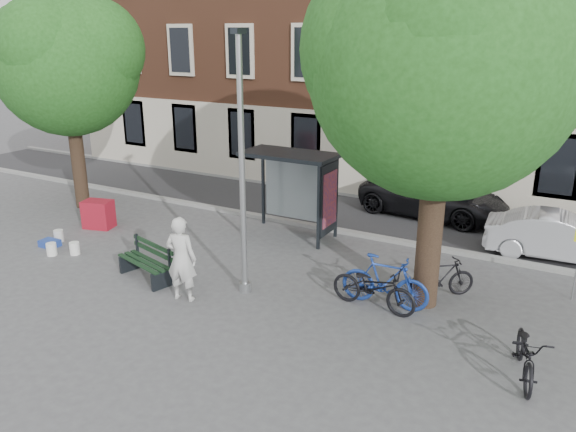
{
  "coord_description": "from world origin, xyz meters",
  "views": [
    {
      "loc": [
        6.99,
        -10.35,
        6.03
      ],
      "look_at": [
        0.11,
        1.94,
        1.4
      ],
      "focal_mm": 35.0,
      "sensor_mm": 36.0,
      "label": 1
    }
  ],
  "objects_px": {
    "painter": "(181,259)",
    "bike_c": "(526,353)",
    "bike_d": "(442,278)",
    "bus_shelter": "(302,176)",
    "car_dark": "(433,196)",
    "bike_a": "(374,287)",
    "bike_b": "(385,281)",
    "red_stand": "(98,214)",
    "bench": "(147,263)",
    "lamppost": "(242,181)",
    "car_silver": "(559,237)"
  },
  "relations": [
    {
      "from": "painter",
      "to": "bike_c",
      "type": "height_order",
      "value": "painter"
    },
    {
      "from": "bike_c",
      "to": "bike_d",
      "type": "bearing_deg",
      "value": 116.9
    },
    {
      "from": "bus_shelter",
      "to": "car_dark",
      "type": "height_order",
      "value": "bus_shelter"
    },
    {
      "from": "bike_a",
      "to": "bike_c",
      "type": "xyz_separation_m",
      "value": [
        3.38,
        -1.18,
        -0.04
      ]
    },
    {
      "from": "bike_a",
      "to": "bike_d",
      "type": "bearing_deg",
      "value": -35.74
    },
    {
      "from": "painter",
      "to": "bike_a",
      "type": "height_order",
      "value": "painter"
    },
    {
      "from": "car_dark",
      "to": "bike_d",
      "type": "bearing_deg",
      "value": -156.28
    },
    {
      "from": "bike_b",
      "to": "red_stand",
      "type": "bearing_deg",
      "value": 83.19
    },
    {
      "from": "bus_shelter",
      "to": "bike_c",
      "type": "bearing_deg",
      "value": -33.21
    },
    {
      "from": "bench",
      "to": "bike_c",
      "type": "xyz_separation_m",
      "value": [
        9.03,
        0.09,
        0.07
      ]
    },
    {
      "from": "lamppost",
      "to": "bike_a",
      "type": "distance_m",
      "value": 3.84
    },
    {
      "from": "bike_c",
      "to": "red_stand",
      "type": "bearing_deg",
      "value": 157.02
    },
    {
      "from": "bike_c",
      "to": "bike_d",
      "type": "height_order",
      "value": "bike_c"
    },
    {
      "from": "bench",
      "to": "bike_d",
      "type": "relative_size",
      "value": 1.15
    },
    {
      "from": "bike_a",
      "to": "lamppost",
      "type": "bearing_deg",
      "value": 107.6
    },
    {
      "from": "lamppost",
      "to": "bike_d",
      "type": "bearing_deg",
      "value": 25.93
    },
    {
      "from": "bike_a",
      "to": "bike_c",
      "type": "distance_m",
      "value": 3.58
    },
    {
      "from": "bike_a",
      "to": "red_stand",
      "type": "distance_m",
      "value": 9.81
    },
    {
      "from": "lamppost",
      "to": "bike_d",
      "type": "distance_m",
      "value": 5.24
    },
    {
      "from": "bike_b",
      "to": "bike_c",
      "type": "height_order",
      "value": "bike_b"
    },
    {
      "from": "bike_a",
      "to": "bike_b",
      "type": "xyz_separation_m",
      "value": [
        0.17,
        0.25,
        0.08
      ]
    },
    {
      "from": "painter",
      "to": "car_silver",
      "type": "xyz_separation_m",
      "value": [
        7.49,
        7.06,
        -0.38
      ]
    },
    {
      "from": "bike_c",
      "to": "car_dark",
      "type": "distance_m",
      "value": 9.58
    },
    {
      "from": "car_dark",
      "to": "painter",
      "type": "bearing_deg",
      "value": 166.28
    },
    {
      "from": "lamppost",
      "to": "car_dark",
      "type": "distance_m",
      "value": 8.74
    },
    {
      "from": "bench",
      "to": "bus_shelter",
      "type": "bearing_deg",
      "value": 82.65
    },
    {
      "from": "lamppost",
      "to": "car_silver",
      "type": "height_order",
      "value": "lamppost"
    },
    {
      "from": "bus_shelter",
      "to": "red_stand",
      "type": "distance_m",
      "value": 6.75
    },
    {
      "from": "painter",
      "to": "bike_b",
      "type": "bearing_deg",
      "value": -166.67
    },
    {
      "from": "painter",
      "to": "bike_b",
      "type": "height_order",
      "value": "painter"
    },
    {
      "from": "car_dark",
      "to": "car_silver",
      "type": "height_order",
      "value": "car_dark"
    },
    {
      "from": "bus_shelter",
      "to": "bike_d",
      "type": "relative_size",
      "value": 1.75
    },
    {
      "from": "car_silver",
      "to": "bike_c",
      "type": "bearing_deg",
      "value": 174.96
    },
    {
      "from": "bench",
      "to": "bike_c",
      "type": "distance_m",
      "value": 9.04
    },
    {
      "from": "painter",
      "to": "red_stand",
      "type": "xyz_separation_m",
      "value": [
        -5.67,
        2.69,
        -0.57
      ]
    },
    {
      "from": "lamppost",
      "to": "red_stand",
      "type": "xyz_separation_m",
      "value": [
        -6.72,
        1.64,
        -2.33
      ]
    },
    {
      "from": "bike_a",
      "to": "bike_b",
      "type": "distance_m",
      "value": 0.32
    },
    {
      "from": "lamppost",
      "to": "painter",
      "type": "bearing_deg",
      "value": -134.97
    },
    {
      "from": "red_stand",
      "to": "bus_shelter",
      "type": "bearing_deg",
      "value": 21.95
    },
    {
      "from": "bus_shelter",
      "to": "red_stand",
      "type": "bearing_deg",
      "value": -158.05
    },
    {
      "from": "bike_d",
      "to": "bench",
      "type": "bearing_deg",
      "value": 72.33
    },
    {
      "from": "bus_shelter",
      "to": "bench",
      "type": "xyz_separation_m",
      "value": [
        -2.0,
        -4.7,
        -1.5
      ]
    },
    {
      "from": "lamppost",
      "to": "bench",
      "type": "height_order",
      "value": "lamppost"
    },
    {
      "from": "painter",
      "to": "bench",
      "type": "height_order",
      "value": "painter"
    },
    {
      "from": "painter",
      "to": "bike_a",
      "type": "bearing_deg",
      "value": -168.7
    },
    {
      "from": "bench",
      "to": "red_stand",
      "type": "distance_m",
      "value": 4.68
    },
    {
      "from": "bike_a",
      "to": "bike_d",
      "type": "relative_size",
      "value": 1.26
    },
    {
      "from": "bench",
      "to": "red_stand",
      "type": "xyz_separation_m",
      "value": [
        -4.12,
        2.23,
        0.03
      ]
    },
    {
      "from": "lamppost",
      "to": "painter",
      "type": "xyz_separation_m",
      "value": [
        -1.05,
        -1.05,
        -1.76
      ]
    },
    {
      "from": "bike_a",
      "to": "car_dark",
      "type": "height_order",
      "value": "car_dark"
    }
  ]
}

